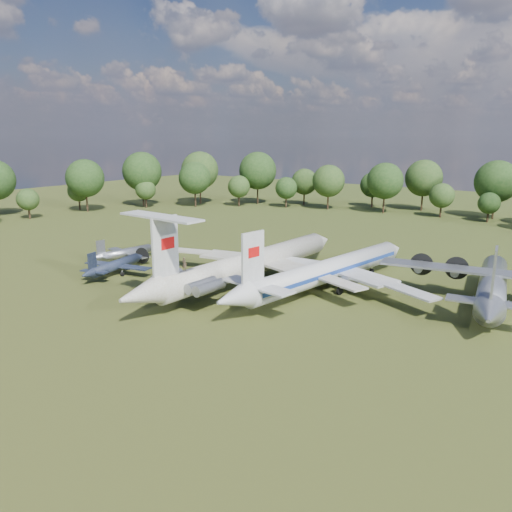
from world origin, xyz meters
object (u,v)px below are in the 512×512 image
Objects in this scene: person_on_il62 at (184,264)px; tu104_jet at (329,274)px; il62_airliner at (251,267)px; an12_transport at (492,289)px; small_prop_west at (116,268)px; small_prop_northwest at (126,254)px.

tu104_jet is at bearing -136.64° from person_on_il62.
il62_airliner is 27.60× the size of person_on_il62.
an12_transport is 54.78m from small_prop_west.
il62_airliner is 26.10m from small_prop_northwest.
tu104_jet reaches higher than small_prop_west.
tu104_jet is 21.14m from person_on_il62.
small_prop_west is (-51.09, -19.73, -0.95)m from an12_transport.
il62_airliner is at bearing -171.02° from an12_transport.
il62_airliner is 1.52× the size of an12_transport.
il62_airliner is 13.88m from person_on_il62.
small_prop_northwest is (-5.98, 6.97, -0.08)m from small_prop_west.
small_prop_northwest is 8.35× the size of person_on_il62.
small_prop_west is at bearing -42.91° from small_prop_northwest.
an12_transport is at bearing -156.40° from person_on_il62.
small_prop_northwest is at bearing -173.24° from il62_airliner.
small_prop_northwest is at bearing -162.55° from tu104_jet.
small_prop_west is 1.08× the size of small_prop_northwest.
tu104_jet is 21.31m from an12_transport.
person_on_il62 reaches higher than il62_airliner.
person_on_il62 reaches higher than tu104_jet.
small_prop_west is at bearing -148.99° from tu104_jet.
person_on_il62 is at bearing -152.54° from an12_transport.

